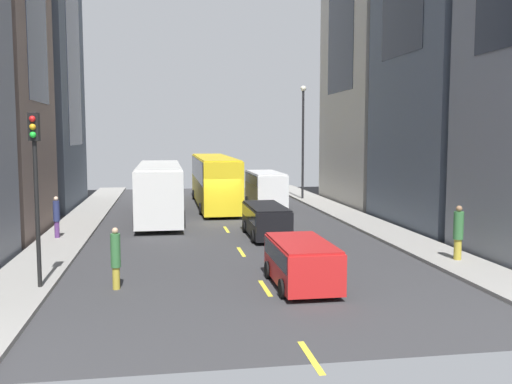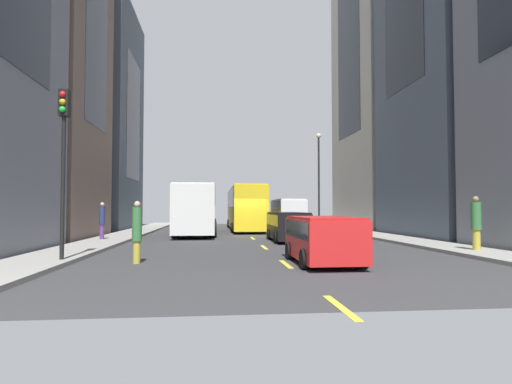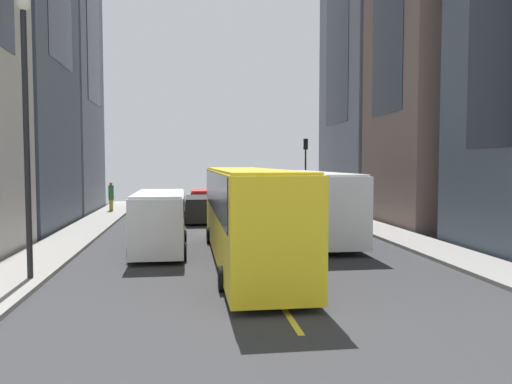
{
  "view_description": "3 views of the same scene",
  "coord_description": "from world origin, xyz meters",
  "px_view_note": "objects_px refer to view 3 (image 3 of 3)",
  "views": [
    {
      "loc": [
        -3.26,
        -33.21,
        5.11
      ],
      "look_at": [
        1.46,
        -4.08,
        2.15
      ],
      "focal_mm": 39.57,
      "sensor_mm": 36.0,
      "label": 1
    },
    {
      "loc": [
        -2.34,
        -28.65,
        1.84
      ],
      "look_at": [
        0.45,
        -0.62,
        2.94
      ],
      "focal_mm": 29.36,
      "sensor_mm": 36.0,
      "label": 2
    },
    {
      "loc": [
        2.49,
        26.5,
        3.83
      ],
      "look_at": [
        -1.58,
        -2.68,
        2.08
      ],
      "focal_mm": 34.73,
      "sensor_mm": 36.0,
      "label": 3
    }
  ],
  "objects_px": {
    "pedestrian_walking_far": "(111,196)",
    "pedestrian_crossing_mid": "(276,195)",
    "car_black_1": "(199,207)",
    "traffic_light_near_corner": "(305,159)",
    "streetcar_yellow": "(246,207)",
    "pedestrian_waiting_curb": "(355,202)",
    "car_red_0": "(202,198)",
    "delivery_van_white": "(160,218)",
    "city_bus_white": "(306,198)"
  },
  "relations": [
    {
      "from": "pedestrian_waiting_curb",
      "to": "traffic_light_near_corner",
      "type": "relative_size",
      "value": 0.36
    },
    {
      "from": "car_black_1",
      "to": "pedestrian_crossing_mid",
      "type": "bearing_deg",
      "value": -127.2
    },
    {
      "from": "pedestrian_crossing_mid",
      "to": "traffic_light_near_corner",
      "type": "bearing_deg",
      "value": 16.7
    },
    {
      "from": "pedestrian_crossing_mid",
      "to": "car_red_0",
      "type": "bearing_deg",
      "value": -166.01
    },
    {
      "from": "city_bus_white",
      "to": "pedestrian_waiting_curb",
      "type": "relative_size",
      "value": 5.98
    },
    {
      "from": "streetcar_yellow",
      "to": "pedestrian_walking_far",
      "type": "bearing_deg",
      "value": -68.15
    },
    {
      "from": "car_red_0",
      "to": "pedestrian_waiting_curb",
      "type": "height_order",
      "value": "pedestrian_waiting_curb"
    },
    {
      "from": "streetcar_yellow",
      "to": "pedestrian_walking_far",
      "type": "relative_size",
      "value": 6.54
    },
    {
      "from": "traffic_light_near_corner",
      "to": "streetcar_yellow",
      "type": "bearing_deg",
      "value": 70.6
    },
    {
      "from": "pedestrian_walking_far",
      "to": "streetcar_yellow",
      "type": "bearing_deg",
      "value": 14.3
    },
    {
      "from": "delivery_van_white",
      "to": "car_black_1",
      "type": "relative_size",
      "value": 1.21
    },
    {
      "from": "streetcar_yellow",
      "to": "pedestrian_waiting_curb",
      "type": "bearing_deg",
      "value": -125.21
    },
    {
      "from": "city_bus_white",
      "to": "delivery_van_white",
      "type": "xyz_separation_m",
      "value": [
        7.26,
        3.71,
        -0.49
      ]
    },
    {
      "from": "city_bus_white",
      "to": "pedestrian_waiting_curb",
      "type": "xyz_separation_m",
      "value": [
        -4.9,
        -6.48,
        -0.78
      ]
    },
    {
      "from": "traffic_light_near_corner",
      "to": "delivery_van_white",
      "type": "bearing_deg",
      "value": 60.44
    },
    {
      "from": "car_black_1",
      "to": "pedestrian_waiting_curb",
      "type": "xyz_separation_m",
      "value": [
        -10.23,
        0.66,
        0.27
      ]
    },
    {
      "from": "car_red_0",
      "to": "city_bus_white",
      "type": "bearing_deg",
      "value": 106.35
    },
    {
      "from": "car_black_1",
      "to": "pedestrian_walking_far",
      "type": "distance_m",
      "value": 9.6
    },
    {
      "from": "car_red_0",
      "to": "pedestrian_waiting_curb",
      "type": "distance_m",
      "value": 14.04
    },
    {
      "from": "car_black_1",
      "to": "pedestrian_crossing_mid",
      "type": "xyz_separation_m",
      "value": [
        -6.65,
        -8.77,
        0.15
      ]
    },
    {
      "from": "city_bus_white",
      "to": "car_black_1",
      "type": "distance_m",
      "value": 8.98
    },
    {
      "from": "delivery_van_white",
      "to": "car_black_1",
      "type": "height_order",
      "value": "delivery_van_white"
    },
    {
      "from": "streetcar_yellow",
      "to": "delivery_van_white",
      "type": "height_order",
      "value": "streetcar_yellow"
    },
    {
      "from": "delivery_van_white",
      "to": "pedestrian_walking_far",
      "type": "height_order",
      "value": "delivery_van_white"
    },
    {
      "from": "city_bus_white",
      "to": "pedestrian_waiting_curb",
      "type": "height_order",
      "value": "city_bus_white"
    },
    {
      "from": "car_black_1",
      "to": "traffic_light_near_corner",
      "type": "height_order",
      "value": "traffic_light_near_corner"
    },
    {
      "from": "pedestrian_crossing_mid",
      "to": "streetcar_yellow",
      "type": "bearing_deg",
      "value": -83.2
    },
    {
      "from": "car_red_0",
      "to": "pedestrian_waiting_curb",
      "type": "relative_size",
      "value": 2.01
    },
    {
      "from": "pedestrian_crossing_mid",
      "to": "traffic_light_near_corner",
      "type": "xyz_separation_m",
      "value": [
        -2.46,
        0.15,
        3.01
      ]
    },
    {
      "from": "delivery_van_white",
      "to": "car_black_1",
      "type": "distance_m",
      "value": 11.04
    },
    {
      "from": "traffic_light_near_corner",
      "to": "car_black_1",
      "type": "bearing_deg",
      "value": 43.39
    },
    {
      "from": "streetcar_yellow",
      "to": "car_black_1",
      "type": "relative_size",
      "value": 3.0
    },
    {
      "from": "car_black_1",
      "to": "pedestrian_crossing_mid",
      "type": "relative_size",
      "value": 2.29
    },
    {
      "from": "car_red_0",
      "to": "traffic_light_near_corner",
      "type": "height_order",
      "value": "traffic_light_near_corner"
    },
    {
      "from": "pedestrian_waiting_curb",
      "to": "pedestrian_walking_far",
      "type": "bearing_deg",
      "value": -95.44
    },
    {
      "from": "streetcar_yellow",
      "to": "pedestrian_waiting_curb",
      "type": "relative_size",
      "value": 7.08
    },
    {
      "from": "delivery_van_white",
      "to": "traffic_light_near_corner",
      "type": "height_order",
      "value": "traffic_light_near_corner"
    },
    {
      "from": "car_red_0",
      "to": "pedestrian_crossing_mid",
      "type": "xyz_separation_m",
      "value": [
        -6.18,
        0.66,
        0.19
      ]
    },
    {
      "from": "delivery_van_white",
      "to": "car_red_0",
      "type": "distance_m",
      "value": 20.44
    },
    {
      "from": "pedestrian_walking_far",
      "to": "traffic_light_near_corner",
      "type": "bearing_deg",
      "value": 88.34
    },
    {
      "from": "car_red_0",
      "to": "pedestrian_crossing_mid",
      "type": "bearing_deg",
      "value": 173.87
    },
    {
      "from": "car_black_1",
      "to": "traffic_light_near_corner",
      "type": "distance_m",
      "value": 12.94
    },
    {
      "from": "streetcar_yellow",
      "to": "pedestrian_waiting_curb",
      "type": "distance_m",
      "value": 15.19
    },
    {
      "from": "car_red_0",
      "to": "pedestrian_crossing_mid",
      "type": "height_order",
      "value": "pedestrian_crossing_mid"
    },
    {
      "from": "pedestrian_walking_far",
      "to": "car_black_1",
      "type": "bearing_deg",
      "value": 35.54
    },
    {
      "from": "city_bus_white",
      "to": "car_black_1",
      "type": "xyz_separation_m",
      "value": [
        5.33,
        -7.14,
        -1.05
      ]
    },
    {
      "from": "car_red_0",
      "to": "pedestrian_waiting_curb",
      "type": "bearing_deg",
      "value": 134.04
    },
    {
      "from": "delivery_van_white",
      "to": "pedestrian_crossing_mid",
      "type": "relative_size",
      "value": 2.77
    },
    {
      "from": "pedestrian_walking_far",
      "to": "pedestrian_crossing_mid",
      "type": "relative_size",
      "value": 1.05
    },
    {
      "from": "streetcar_yellow",
      "to": "pedestrian_crossing_mid",
      "type": "relative_size",
      "value": 6.86
    }
  ]
}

